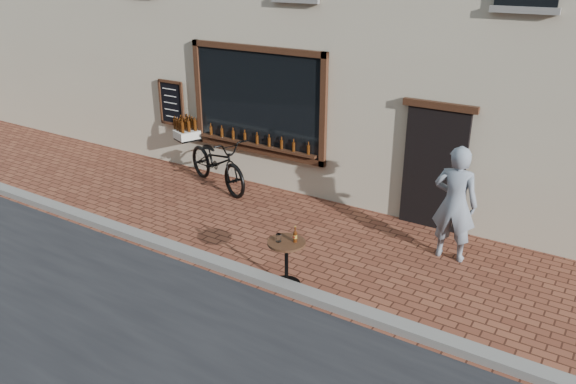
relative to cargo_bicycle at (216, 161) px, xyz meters
The scene contains 5 objects.
ground 3.93m from the cargo_bicycle, 47.83° to the right, with size 90.00×90.00×0.00m, color brown.
kerb 3.78m from the cargo_bicycle, 45.78° to the right, with size 90.00×0.25×0.12m, color slate.
cargo_bicycle is the anchor object (origin of this frame).
bistro_table 4.24m from the cargo_bicycle, 36.69° to the right, with size 0.57×0.57×0.98m.
pedestrian 5.22m from the cargo_bicycle, ahead, with size 0.70×0.46×1.92m, color slate.
Camera 1 is at (4.72, -5.79, 4.56)m, focal length 35.00 mm.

